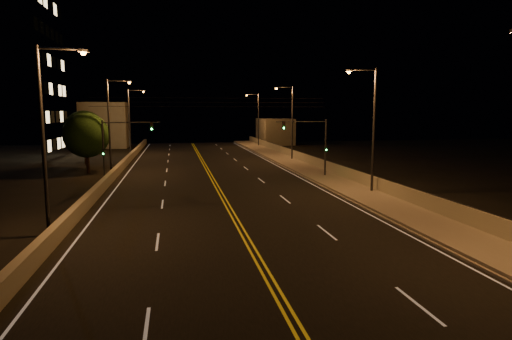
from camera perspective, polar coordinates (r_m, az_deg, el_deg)
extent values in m
cube|color=black|center=(31.87, -4.22, -4.05)|extent=(18.00, 120.00, 0.02)
cube|color=gray|center=(34.72, 13.80, -3.04)|extent=(3.60, 120.00, 0.30)
cube|color=gray|center=(34.01, 10.93, -3.31)|extent=(0.14, 120.00, 0.15)
cube|color=#9B9781|center=(35.32, 16.28, -1.87)|extent=(0.30, 120.00, 1.00)
cube|color=#9B9781|center=(32.16, -21.36, -3.66)|extent=(0.45, 120.00, 0.90)
cube|color=slate|center=(87.34, 2.53, 5.17)|extent=(6.00, 10.00, 5.12)
cube|color=slate|center=(83.61, -19.42, 5.68)|extent=(8.00, 8.00, 8.19)
cylinder|color=black|center=(35.24, 16.31, -1.02)|extent=(0.06, 120.00, 0.06)
cube|color=silver|center=(32.08, -19.71, -4.39)|extent=(0.12, 116.00, 0.00)
cube|color=silver|center=(33.90, 10.41, -3.42)|extent=(0.12, 116.00, 0.00)
cube|color=gold|center=(31.85, -4.49, -4.04)|extent=(0.12, 116.00, 0.00)
cube|color=gold|center=(31.88, -3.95, -4.02)|extent=(0.12, 116.00, 0.00)
cube|color=silver|center=(14.13, -14.46, -19.94)|extent=(0.12, 3.00, 0.00)
cube|color=silver|center=(22.48, -13.00, -9.26)|extent=(0.12, 3.00, 0.00)
cube|color=silver|center=(31.20, -12.37, -4.45)|extent=(0.12, 3.00, 0.00)
cube|color=silver|center=(40.04, -12.03, -1.75)|extent=(0.12, 3.00, 0.00)
cube|color=silver|center=(48.94, -11.81, -0.02)|extent=(0.12, 3.00, 0.00)
cube|color=silver|center=(57.87, -11.66, 1.17)|extent=(0.12, 3.00, 0.00)
cube|color=silver|center=(66.82, -11.54, 2.04)|extent=(0.12, 3.00, 0.00)
cube|color=silver|center=(75.78, -11.46, 2.71)|extent=(0.12, 3.00, 0.00)
cube|color=silver|center=(84.75, -11.39, 3.23)|extent=(0.12, 3.00, 0.00)
cube|color=silver|center=(16.20, 20.84, -16.46)|extent=(0.12, 3.00, 0.00)
cube|color=silver|center=(23.84, 9.39, -8.18)|extent=(0.12, 3.00, 0.00)
cube|color=silver|center=(32.19, 3.89, -3.90)|extent=(0.12, 3.00, 0.00)
cube|color=silver|center=(40.82, 0.71, -1.39)|extent=(0.12, 3.00, 0.00)
cube|color=silver|center=(49.58, -1.35, 0.24)|extent=(0.12, 3.00, 0.00)
cube|color=silver|center=(58.41, -2.79, 1.38)|extent=(0.12, 3.00, 0.00)
cube|color=silver|center=(67.29, -3.86, 2.22)|extent=(0.12, 3.00, 0.00)
cube|color=silver|center=(76.20, -4.67, 2.86)|extent=(0.12, 3.00, 0.00)
cube|color=silver|center=(85.12, -5.32, 3.37)|extent=(0.12, 3.00, 0.00)
cylinder|color=#2D2D33|center=(34.79, 15.42, 4.85)|extent=(0.20, 0.20, 9.84)
cylinder|color=#2D2D33|center=(34.43, 14.03, 12.82)|extent=(2.20, 0.12, 0.12)
cube|color=#2D2D33|center=(33.98, 12.30, 12.83)|extent=(0.50, 0.25, 0.14)
sphere|color=#FF9E2D|center=(33.97, 12.29, 12.66)|extent=(0.28, 0.28, 0.28)
cylinder|color=#2D2D33|center=(57.04, 4.86, 6.14)|extent=(0.20, 0.20, 9.84)
cylinder|color=#2D2D33|center=(56.82, 3.83, 10.96)|extent=(2.20, 0.12, 0.12)
cube|color=#2D2D33|center=(56.55, 2.73, 10.91)|extent=(0.50, 0.25, 0.14)
sphere|color=#FF9E2D|center=(56.54, 2.73, 10.81)|extent=(0.28, 0.28, 0.28)
cylinder|color=#2D2D33|center=(79.72, 0.34, 6.63)|extent=(0.20, 0.20, 9.84)
cylinder|color=#2D2D33|center=(79.57, -0.45, 10.07)|extent=(2.20, 0.12, 0.12)
cube|color=#2D2D33|center=(79.37, -1.24, 10.02)|extent=(0.50, 0.25, 0.14)
sphere|color=#FF9E2D|center=(79.37, -1.24, 9.95)|extent=(0.28, 0.28, 0.28)
cylinder|color=#2D2D33|center=(24.67, -26.52, 3.22)|extent=(0.20, 0.20, 9.84)
cylinder|color=#2D2D33|center=(24.54, -24.67, 14.49)|extent=(2.20, 0.12, 0.12)
cube|color=#2D2D33|center=(24.31, -22.06, 14.53)|extent=(0.50, 0.25, 0.14)
sphere|color=#FF9E2D|center=(24.29, -22.05, 14.30)|extent=(0.28, 0.28, 0.28)
cylinder|color=#2D2D33|center=(47.12, -18.99, 5.41)|extent=(0.20, 0.20, 9.84)
cylinder|color=#2D2D33|center=(47.05, -17.90, 11.27)|extent=(2.20, 0.12, 0.12)
cube|color=#2D2D33|center=(46.93, -16.54, 11.25)|extent=(0.50, 0.25, 0.14)
sphere|color=#FF9E2D|center=(46.92, -16.53, 11.12)|extent=(0.28, 0.28, 0.28)
cylinder|color=#2D2D33|center=(67.26, -16.54, 6.10)|extent=(0.20, 0.20, 9.84)
cylinder|color=#2D2D33|center=(67.21, -15.75, 10.20)|extent=(2.20, 0.12, 0.12)
cube|color=#2D2D33|center=(67.13, -14.80, 10.17)|extent=(0.50, 0.25, 0.14)
sphere|color=#FF9E2D|center=(67.12, -14.80, 10.09)|extent=(0.28, 0.28, 0.28)
cylinder|color=#2D2D33|center=(42.55, 9.24, 2.77)|extent=(0.18, 0.18, 5.78)
cylinder|color=#2D2D33|center=(41.62, 6.06, 6.43)|extent=(5.00, 0.10, 0.10)
cube|color=black|center=(41.15, 3.71, 5.96)|extent=(0.28, 0.18, 0.80)
sphere|color=#19FF4C|center=(41.06, 3.75, 5.61)|extent=(0.14, 0.14, 0.14)
cube|color=black|center=(42.40, 9.31, 2.90)|extent=(0.22, 0.14, 0.55)
cylinder|color=#2D2D33|center=(40.50, -19.65, 2.17)|extent=(0.18, 0.18, 5.78)
cylinder|color=#2D2D33|center=(40.03, -16.28, 6.12)|extent=(5.00, 0.10, 0.10)
cube|color=black|center=(39.91, -13.74, 5.70)|extent=(0.28, 0.18, 0.80)
sphere|color=#19FF4C|center=(39.81, -13.74, 5.33)|extent=(0.14, 0.14, 0.14)
cube|color=black|center=(40.34, -19.69, 2.30)|extent=(0.22, 0.14, 0.55)
cylinder|color=black|center=(40.65, -5.86, 8.40)|extent=(22.00, 0.03, 0.03)
cylinder|color=black|center=(40.66, -5.87, 8.97)|extent=(22.00, 0.03, 0.03)
cylinder|color=black|center=(40.67, -5.88, 9.53)|extent=(22.00, 0.03, 0.03)
cylinder|color=black|center=(49.04, -21.50, 0.91)|extent=(0.36, 0.36, 2.25)
sphere|color=black|center=(48.80, -21.67, 4.33)|extent=(4.75, 4.75, 4.75)
cylinder|color=black|center=(57.22, -21.75, 1.85)|extent=(0.36, 0.36, 2.34)
sphere|color=black|center=(57.02, -21.91, 4.90)|extent=(4.93, 4.93, 4.93)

